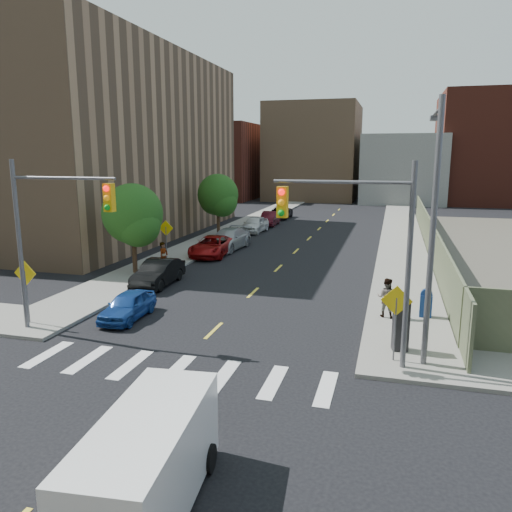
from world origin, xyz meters
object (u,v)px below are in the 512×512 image
Objects in this scene: pedestrian_west at (164,257)px; pedestrian_east at (386,298)px; parked_car_white at (255,224)px; parked_car_grey at (280,213)px; mailbox at (426,303)px; parked_car_black at (158,273)px; parked_car_red at (212,246)px; parked_car_silver at (228,239)px; cargo_van at (150,459)px; payphone at (401,326)px; parked_car_blue at (128,306)px; parked_car_maroon at (270,219)px.

pedestrian_east is at bearing -99.09° from pedestrian_west.
parked_car_white is 0.91× the size of parked_car_grey.
pedestrian_west is (-14.83, 4.64, 0.32)m from mailbox.
pedestrian_west is (-0.80, -28.20, 0.41)m from parked_car_grey.
parked_car_black is 8.60m from parked_car_red.
pedestrian_west is (-0.80, -6.22, 0.37)m from parked_car_red.
parked_car_silver is 1.14× the size of cargo_van.
cargo_van is at bearing -68.84° from parked_car_silver.
parked_car_black is 2.36× the size of payphone.
cargo_van is at bearing -65.71° from parked_car_black.
pedestrian_west is 14.11m from pedestrian_east.
pedestrian_east reaches higher than parked_car_grey.
parked_car_black is 0.90× the size of parked_car_grey.
mailbox is (14.03, -10.86, 0.05)m from parked_car_red.
parked_car_red is 1.05× the size of parked_car_grey.
payphone is at bearing -7.00° from parked_car_blue.
mailbox reaches higher than parked_car_blue.
parked_car_silver is (-1.00, 16.93, 0.17)m from parked_car_blue.
parked_car_red reaches higher than parked_car_blue.
pedestrian_west is at bearing -91.28° from parked_car_silver.
cargo_van is 2.71× the size of pedestrian_east.
parked_car_red is 1.08× the size of cargo_van.
parked_car_blue is 0.66× the size of parked_car_silver.
payphone reaches higher than mailbox.
parked_car_white reaches higher than parked_car_red.
payphone reaches higher than parked_car_grey.
parked_car_red is at bearing -92.72° from parked_car_maroon.
cargo_van reaches higher than parked_car_blue.
pedestrian_west is at bearing 109.37° from cargo_van.
parked_car_silver is 1.11× the size of parked_car_grey.
parked_car_white is 0.94× the size of cargo_van.
parked_car_black is at bearing 1.52° from pedestrian_east.
parked_car_silver is 19.30m from mailbox.
parked_car_blue is at bearing -83.68° from parked_car_white.
pedestrian_west is at bearing -91.59° from parked_car_grey.
pedestrian_east reaches higher than parked_car_red.
payphone is at bearing 57.33° from cargo_van.
parked_car_black is 24.87m from parked_car_maroon.
parked_car_silver is 1.22× the size of parked_car_white.
payphone is at bearing 112.61° from pedestrian_east.
pedestrian_west reaches higher than mailbox.
pedestrian_east is (-1.69, -0.48, 0.26)m from mailbox.
cargo_van is at bearing -112.11° from mailbox.
cargo_van is (7.91, -36.28, 0.35)m from parked_car_white.
parked_car_white is (-1.30, 25.58, 0.15)m from parked_car_blue.
parked_car_blue is at bearing 116.10° from cargo_van.
parked_car_grey is at bearing 87.91° from parked_car_red.
pedestrian_east reaches higher than mailbox.
parked_car_maroon is 33.87m from payphone.
payphone is at bearing -70.78° from parked_car_grey.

